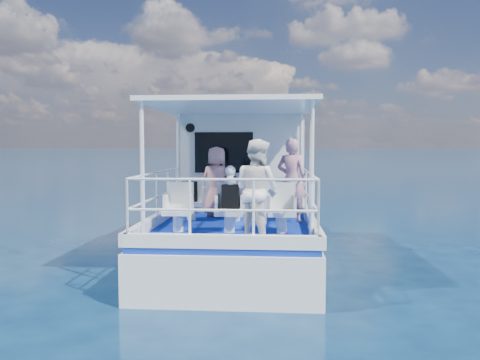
% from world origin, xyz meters
% --- Properties ---
extents(ground, '(2000.00, 2000.00, 0.00)m').
position_xyz_m(ground, '(0.00, 0.00, 0.00)').
color(ground, '#08213F').
rests_on(ground, ground).
extents(hull, '(3.00, 7.00, 1.60)m').
position_xyz_m(hull, '(0.00, 1.00, 0.00)').
color(hull, white).
rests_on(hull, ground).
extents(deck, '(2.90, 6.90, 0.10)m').
position_xyz_m(deck, '(0.00, 1.00, 0.85)').
color(deck, '#0B279B').
rests_on(deck, hull).
extents(cabin, '(2.85, 2.00, 2.20)m').
position_xyz_m(cabin, '(0.00, 2.30, 2.00)').
color(cabin, white).
rests_on(cabin, deck).
extents(canopy, '(3.00, 3.20, 0.08)m').
position_xyz_m(canopy, '(0.00, -0.20, 3.14)').
color(canopy, white).
rests_on(canopy, cabin).
extents(canopy_posts, '(2.77, 2.97, 2.20)m').
position_xyz_m(canopy_posts, '(0.00, -0.25, 2.00)').
color(canopy_posts, white).
rests_on(canopy_posts, deck).
extents(railings, '(2.84, 3.59, 1.00)m').
position_xyz_m(railings, '(0.00, -0.58, 1.40)').
color(railings, white).
rests_on(railings, deck).
extents(seat_port_fwd, '(0.48, 0.46, 0.38)m').
position_xyz_m(seat_port_fwd, '(-0.90, 0.20, 1.09)').
color(seat_port_fwd, silver).
rests_on(seat_port_fwd, deck).
extents(seat_center_fwd, '(0.48, 0.46, 0.38)m').
position_xyz_m(seat_center_fwd, '(0.00, 0.20, 1.09)').
color(seat_center_fwd, silver).
rests_on(seat_center_fwd, deck).
extents(seat_stbd_fwd, '(0.48, 0.46, 0.38)m').
position_xyz_m(seat_stbd_fwd, '(0.90, 0.20, 1.09)').
color(seat_stbd_fwd, silver).
rests_on(seat_stbd_fwd, deck).
extents(seat_port_aft, '(0.48, 0.46, 0.38)m').
position_xyz_m(seat_port_aft, '(-0.90, -1.10, 1.09)').
color(seat_port_aft, silver).
rests_on(seat_port_aft, deck).
extents(seat_center_aft, '(0.48, 0.46, 0.38)m').
position_xyz_m(seat_center_aft, '(0.00, -1.10, 1.09)').
color(seat_center_aft, silver).
rests_on(seat_center_aft, deck).
extents(seat_stbd_aft, '(0.48, 0.46, 0.38)m').
position_xyz_m(seat_stbd_aft, '(0.90, -1.10, 1.09)').
color(seat_stbd_aft, silver).
rests_on(seat_stbd_aft, deck).
extents(passenger_port_fwd, '(0.64, 0.53, 1.48)m').
position_xyz_m(passenger_port_fwd, '(-0.45, 0.76, 1.64)').
color(passenger_port_fwd, '#D9908C').
rests_on(passenger_port_fwd, deck).
extents(passenger_stbd_fwd, '(0.70, 0.57, 1.64)m').
position_xyz_m(passenger_stbd_fwd, '(1.11, 0.15, 1.72)').
color(passenger_stbd_fwd, '#CA8299').
rests_on(passenger_stbd_fwd, deck).
extents(passenger_stbd_aft, '(0.98, 0.96, 1.59)m').
position_xyz_m(passenger_stbd_aft, '(0.50, -1.81, 1.70)').
color(passenger_stbd_aft, white).
rests_on(passenger_stbd_aft, deck).
extents(backpack_port, '(0.31, 0.17, 0.40)m').
position_xyz_m(backpack_port, '(-0.93, 0.17, 1.48)').
color(backpack_port, black).
rests_on(backpack_port, seat_port_fwd).
extents(backpack_center, '(0.30, 0.17, 0.44)m').
position_xyz_m(backpack_center, '(0.02, -1.12, 1.50)').
color(backpack_center, black).
rests_on(backpack_center, seat_center_aft).
extents(compact_camera, '(0.11, 0.07, 0.07)m').
position_xyz_m(compact_camera, '(-0.91, 0.19, 1.71)').
color(compact_camera, black).
rests_on(compact_camera, backpack_port).
extents(panda, '(0.22, 0.19, 0.34)m').
position_xyz_m(panda, '(0.02, -1.15, 1.90)').
color(panda, white).
rests_on(panda, backpack_center).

